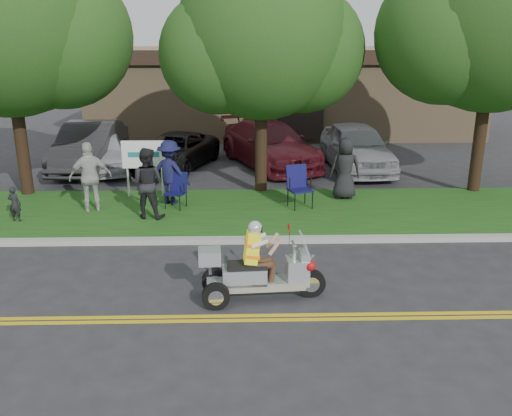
{
  "coord_description": "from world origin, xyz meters",
  "views": [
    {
      "loc": [
        -0.06,
        -8.76,
        4.66
      ],
      "look_at": [
        0.22,
        2.0,
        1.19
      ],
      "focal_mm": 38.0,
      "sensor_mm": 36.0,
      "label": 1
    }
  ],
  "objects_px": {
    "parked_car_far_left": "(103,151)",
    "parked_car_left": "(90,146)",
    "lawn_chair_b": "(298,183)",
    "spectator_adult_mid": "(147,183)",
    "parked_car_mid": "(175,151)",
    "spectator_adult_right": "(90,177)",
    "parked_car_right": "(270,144)",
    "trike_scooter": "(257,272)",
    "parked_car_far_right": "(356,147)",
    "lawn_chair_a": "(177,188)"
  },
  "relations": [
    {
      "from": "lawn_chair_b",
      "to": "parked_car_far_left",
      "type": "bearing_deg",
      "value": 125.33
    },
    {
      "from": "parked_car_mid",
      "to": "parked_car_far_left",
      "type": "bearing_deg",
      "value": -153.84
    },
    {
      "from": "parked_car_far_left",
      "to": "spectator_adult_right",
      "type": "bearing_deg",
      "value": -93.11
    },
    {
      "from": "lawn_chair_a",
      "to": "parked_car_right",
      "type": "height_order",
      "value": "parked_car_right"
    },
    {
      "from": "parked_car_left",
      "to": "parked_car_far_right",
      "type": "distance_m",
      "value": 9.51
    },
    {
      "from": "lawn_chair_a",
      "to": "parked_car_far_left",
      "type": "relative_size",
      "value": 0.24
    },
    {
      "from": "parked_car_far_left",
      "to": "parked_car_far_right",
      "type": "relative_size",
      "value": 0.82
    },
    {
      "from": "lawn_chair_b",
      "to": "spectator_adult_right",
      "type": "height_order",
      "value": "spectator_adult_right"
    },
    {
      "from": "trike_scooter",
      "to": "spectator_adult_mid",
      "type": "relative_size",
      "value": 1.27
    },
    {
      "from": "lawn_chair_b",
      "to": "parked_car_right",
      "type": "height_order",
      "value": "parked_car_right"
    },
    {
      "from": "parked_car_left",
      "to": "parked_car_far_right",
      "type": "bearing_deg",
      "value": -1.8
    },
    {
      "from": "lawn_chair_b",
      "to": "parked_car_far_left",
      "type": "relative_size",
      "value": 0.28
    },
    {
      "from": "trike_scooter",
      "to": "parked_car_left",
      "type": "xyz_separation_m",
      "value": [
        -5.68,
        10.23,
        0.3
      ]
    },
    {
      "from": "lawn_chair_a",
      "to": "parked_car_left",
      "type": "bearing_deg",
      "value": 146.61
    },
    {
      "from": "lawn_chair_a",
      "to": "parked_car_mid",
      "type": "relative_size",
      "value": 0.22
    },
    {
      "from": "spectator_adult_right",
      "to": "parked_car_far_right",
      "type": "xyz_separation_m",
      "value": [
        8.1,
        4.83,
        -0.2
      ]
    },
    {
      "from": "lawn_chair_a",
      "to": "spectator_adult_mid",
      "type": "xyz_separation_m",
      "value": [
        -0.66,
        -0.87,
        0.37
      ]
    },
    {
      "from": "parked_car_far_right",
      "to": "parked_car_left",
      "type": "bearing_deg",
      "value": 174.77
    },
    {
      "from": "spectator_adult_right",
      "to": "parked_car_mid",
      "type": "height_order",
      "value": "spectator_adult_right"
    },
    {
      "from": "spectator_adult_mid",
      "to": "trike_scooter",
      "type": "bearing_deg",
      "value": 133.76
    },
    {
      "from": "parked_car_far_left",
      "to": "parked_car_left",
      "type": "xyz_separation_m",
      "value": [
        -0.5,
        0.23,
        0.14
      ]
    },
    {
      "from": "lawn_chair_b",
      "to": "lawn_chair_a",
      "type": "bearing_deg",
      "value": 161.04
    },
    {
      "from": "spectator_adult_right",
      "to": "parked_car_far_left",
      "type": "bearing_deg",
      "value": -99.39
    },
    {
      "from": "lawn_chair_a",
      "to": "spectator_adult_mid",
      "type": "bearing_deg",
      "value": -106.96
    },
    {
      "from": "spectator_adult_mid",
      "to": "parked_car_mid",
      "type": "distance_m",
      "value": 5.91
    },
    {
      "from": "spectator_adult_right",
      "to": "parked_car_far_right",
      "type": "height_order",
      "value": "spectator_adult_right"
    },
    {
      "from": "parked_car_mid",
      "to": "lawn_chair_b",
      "type": "bearing_deg",
      "value": -33.64
    },
    {
      "from": "spectator_adult_mid",
      "to": "parked_car_left",
      "type": "distance_m",
      "value": 6.51
    },
    {
      "from": "parked_car_far_left",
      "to": "parked_car_left",
      "type": "distance_m",
      "value": 0.57
    },
    {
      "from": "spectator_adult_right",
      "to": "parked_car_right",
      "type": "bearing_deg",
      "value": -151.83
    },
    {
      "from": "spectator_adult_right",
      "to": "parked_car_far_left",
      "type": "height_order",
      "value": "spectator_adult_right"
    },
    {
      "from": "lawn_chair_b",
      "to": "parked_car_mid",
      "type": "relative_size",
      "value": 0.26
    },
    {
      "from": "spectator_adult_right",
      "to": "parked_car_left",
      "type": "distance_m",
      "value": 5.37
    },
    {
      "from": "parked_car_right",
      "to": "lawn_chair_a",
      "type": "bearing_deg",
      "value": -139.53
    },
    {
      "from": "parked_car_far_right",
      "to": "spectator_adult_mid",
      "type": "bearing_deg",
      "value": -143.3
    },
    {
      "from": "parked_car_far_left",
      "to": "spectator_adult_mid",
      "type": "bearing_deg",
      "value": -79.23
    },
    {
      "from": "lawn_chair_b",
      "to": "parked_car_right",
      "type": "relative_size",
      "value": 0.21
    },
    {
      "from": "lawn_chair_b",
      "to": "parked_car_right",
      "type": "bearing_deg",
      "value": 76.81
    },
    {
      "from": "spectator_adult_right",
      "to": "parked_car_far_left",
      "type": "xyz_separation_m",
      "value": [
        -0.9,
        4.95,
        -0.35
      ]
    },
    {
      "from": "trike_scooter",
      "to": "parked_car_mid",
      "type": "bearing_deg",
      "value": 100.51
    },
    {
      "from": "lawn_chair_b",
      "to": "parked_car_far_right",
      "type": "distance_m",
      "value": 5.22
    },
    {
      "from": "trike_scooter",
      "to": "parked_car_far_left",
      "type": "bearing_deg",
      "value": 113.38
    },
    {
      "from": "parked_car_far_left",
      "to": "parked_car_mid",
      "type": "relative_size",
      "value": 0.91
    },
    {
      "from": "parked_car_left",
      "to": "parked_car_mid",
      "type": "relative_size",
      "value": 1.14
    },
    {
      "from": "trike_scooter",
      "to": "lawn_chair_a",
      "type": "bearing_deg",
      "value": 106.91
    },
    {
      "from": "trike_scooter",
      "to": "parked_car_far_left",
      "type": "xyz_separation_m",
      "value": [
        -5.18,
        10.0,
        0.16
      ]
    },
    {
      "from": "lawn_chair_a",
      "to": "parked_car_mid",
      "type": "distance_m",
      "value": 5.07
    },
    {
      "from": "lawn_chair_a",
      "to": "parked_car_right",
      "type": "relative_size",
      "value": 0.18
    },
    {
      "from": "lawn_chair_b",
      "to": "spectator_adult_right",
      "type": "bearing_deg",
      "value": 163.96
    },
    {
      "from": "lawn_chair_b",
      "to": "spectator_adult_mid",
      "type": "bearing_deg",
      "value": 173.43
    }
  ]
}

